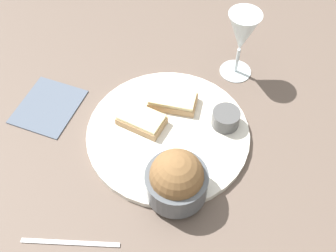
# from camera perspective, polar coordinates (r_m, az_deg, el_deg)

# --- Properties ---
(ground_plane) EXTENTS (4.00, 4.00, 0.00)m
(ground_plane) POSITION_cam_1_polar(r_m,az_deg,el_deg) (0.89, 0.00, -1.30)
(ground_plane) COLOR brown
(dinner_plate) EXTENTS (0.34, 0.34, 0.01)m
(dinner_plate) POSITION_cam_1_polar(r_m,az_deg,el_deg) (0.89, 0.00, -1.04)
(dinner_plate) COLOR silver
(dinner_plate) RESTS_ON ground_plane
(salad_bowl) EXTENTS (0.12, 0.12, 0.11)m
(salad_bowl) POSITION_cam_1_polar(r_m,az_deg,el_deg) (0.77, 1.52, -7.19)
(salad_bowl) COLOR #4C5156
(salad_bowl) RESTS_ON dinner_plate
(sauce_ramekin) EXTENTS (0.06, 0.06, 0.04)m
(sauce_ramekin) POSITION_cam_1_polar(r_m,az_deg,el_deg) (0.89, 7.84, 1.12)
(sauce_ramekin) COLOR #4C4C4C
(sauce_ramekin) RESTS_ON dinner_plate
(cheese_toast_near) EXTENTS (0.12, 0.09, 0.03)m
(cheese_toast_near) POSITION_cam_1_polar(r_m,az_deg,el_deg) (0.92, 0.64, 3.48)
(cheese_toast_near) COLOR tan
(cheese_toast_near) RESTS_ON dinner_plate
(cheese_toast_far) EXTENTS (0.11, 0.10, 0.03)m
(cheese_toast_far) POSITION_cam_1_polar(r_m,az_deg,el_deg) (0.89, -3.60, 0.85)
(cheese_toast_far) COLOR tan
(cheese_toast_far) RESTS_ON dinner_plate
(wine_glass) EXTENTS (0.07, 0.07, 0.17)m
(wine_glass) POSITION_cam_1_polar(r_m,az_deg,el_deg) (0.95, 9.98, 12.06)
(wine_glass) COLOR silver
(wine_glass) RESTS_ON ground_plane
(napkin) EXTENTS (0.18, 0.19, 0.01)m
(napkin) POSITION_cam_1_polar(r_m,az_deg,el_deg) (0.98, -15.91, 2.60)
(napkin) COLOR #4C5666
(napkin) RESTS_ON ground_plane
(fork) EXTENTS (0.18, 0.04, 0.01)m
(fork) POSITION_cam_1_polar(r_m,az_deg,el_deg) (0.80, -13.10, -15.11)
(fork) COLOR silver
(fork) RESTS_ON ground_plane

